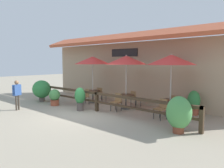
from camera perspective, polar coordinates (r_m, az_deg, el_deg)
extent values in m
plane|color=#9E937F|center=(10.31, -8.23, -7.98)|extent=(60.00, 60.00, 0.00)
cube|color=tan|center=(13.11, 5.92, 2.94)|extent=(14.00, 0.40, 3.60)
cube|color=#B25133|center=(12.74, 4.53, 12.22)|extent=(14.28, 1.48, 0.70)
cube|color=black|center=(13.31, 3.18, 8.18)|extent=(1.97, 0.04, 0.46)
cube|color=#3D2D1E|center=(10.83, -4.02, -2.45)|extent=(10.40, 0.14, 0.11)
cube|color=#3D2D1E|center=(10.90, -4.00, -4.63)|extent=(10.40, 0.10, 0.09)
cube|color=#3D2D1E|center=(14.97, -17.77, -2.04)|extent=(0.14, 0.14, 0.95)
cube|color=#3D2D1E|center=(10.90, -4.00, -4.63)|extent=(0.14, 0.14, 0.95)
cube|color=#3D2D1E|center=(8.11, 22.37, -8.70)|extent=(0.14, 0.14, 0.95)
cylinder|color=#B7B2A8|center=(13.09, -5.05, 0.27)|extent=(0.06, 0.06, 2.38)
cone|color=red|center=(13.03, -5.11, 6.19)|extent=(2.16, 2.16, 0.45)
sphere|color=#B2ADA3|center=(13.04, -5.12, 7.19)|extent=(0.07, 0.07, 0.07)
cylinder|color=#4C3826|center=(13.15, -5.04, -1.74)|extent=(0.86, 0.86, 0.05)
cylinder|color=#333333|center=(13.20, -5.02, -3.36)|extent=(0.07, 0.07, 0.70)
cylinder|color=#333333|center=(13.26, -5.01, -4.79)|extent=(0.47, 0.47, 0.03)
cube|color=olive|center=(12.71, -7.22, -3.31)|extent=(0.49, 0.49, 0.05)
cube|color=olive|center=(12.77, -6.50, -2.24)|extent=(0.40, 0.11, 0.40)
cylinder|color=#2D2D2D|center=(12.82, -8.37, -4.31)|extent=(0.04, 0.04, 0.42)
cylinder|color=#2D2D2D|center=(12.49, -7.53, -4.56)|extent=(0.04, 0.04, 0.42)
cylinder|color=#2D2D2D|center=(13.00, -6.90, -4.15)|extent=(0.04, 0.04, 0.42)
cylinder|color=#2D2D2D|center=(12.68, -6.03, -4.39)|extent=(0.04, 0.04, 0.42)
cube|color=olive|center=(13.61, -2.69, -2.66)|extent=(0.44, 0.44, 0.05)
cube|color=olive|center=(13.44, -3.23, -1.81)|extent=(0.40, 0.06, 0.40)
cylinder|color=#2D2D2D|center=(13.67, -1.56, -3.62)|extent=(0.04, 0.04, 0.42)
cylinder|color=#2D2D2D|center=(13.91, -2.76, -3.46)|extent=(0.04, 0.04, 0.42)
cylinder|color=#2D2D2D|center=(13.39, -2.62, -3.83)|extent=(0.04, 0.04, 0.42)
cylinder|color=#2D2D2D|center=(13.64, -3.82, -3.65)|extent=(0.04, 0.04, 0.42)
cylinder|color=#B7B2A8|center=(11.38, 3.69, -0.55)|extent=(0.06, 0.06, 2.38)
cone|color=red|center=(11.31, 3.74, 6.27)|extent=(2.16, 2.16, 0.45)
sphere|color=#B2ADA3|center=(11.31, 3.75, 7.41)|extent=(0.07, 0.07, 0.07)
cylinder|color=#4C3826|center=(11.44, 3.68, -2.86)|extent=(0.86, 0.86, 0.05)
cylinder|color=#333333|center=(11.50, 3.67, -4.71)|extent=(0.07, 0.07, 0.70)
cylinder|color=#333333|center=(11.56, 3.66, -6.35)|extent=(0.47, 0.47, 0.03)
cube|color=olive|center=(10.90, 1.06, -4.78)|extent=(0.44, 0.44, 0.05)
cube|color=olive|center=(11.01, 1.68, -3.49)|extent=(0.40, 0.06, 0.40)
cylinder|color=#2D2D2D|center=(10.92, -0.35, -6.02)|extent=(0.04, 0.04, 0.42)
cylinder|color=#2D2D2D|center=(10.68, 1.23, -6.28)|extent=(0.04, 0.04, 0.42)
cylinder|color=#2D2D2D|center=(11.21, 0.90, -5.71)|extent=(0.04, 0.04, 0.42)
cylinder|color=#2D2D2D|center=(10.98, 2.46, -5.96)|extent=(0.04, 0.04, 0.42)
cube|color=olive|center=(12.05, 6.25, -3.80)|extent=(0.50, 0.50, 0.05)
cube|color=olive|center=(11.89, 5.58, -2.82)|extent=(0.40, 0.12, 0.40)
cylinder|color=#2D2D2D|center=(12.08, 7.52, -4.92)|extent=(0.04, 0.04, 0.42)
cylinder|color=#2D2D2D|center=(12.36, 6.31, -4.66)|extent=(0.04, 0.04, 0.42)
cylinder|color=#2D2D2D|center=(11.83, 6.16, -5.13)|extent=(0.04, 0.04, 0.42)
cylinder|color=#2D2D2D|center=(12.11, 4.97, -4.86)|extent=(0.04, 0.04, 0.42)
cylinder|color=#B7B2A8|center=(10.10, 15.04, -1.54)|extent=(0.06, 0.06, 2.38)
cone|color=red|center=(10.02, 15.25, 6.14)|extent=(2.16, 2.16, 0.45)
sphere|color=#B2ADA3|center=(10.03, 15.28, 7.44)|extent=(0.07, 0.07, 0.07)
cylinder|color=#4C3826|center=(10.17, 14.97, -4.14)|extent=(0.86, 0.86, 0.05)
cylinder|color=#333333|center=(10.24, 14.92, -6.21)|extent=(0.07, 0.07, 0.70)
cylinder|color=#333333|center=(10.31, 14.87, -8.03)|extent=(0.47, 0.47, 0.03)
cube|color=olive|center=(9.57, 12.47, -6.41)|extent=(0.50, 0.50, 0.05)
cube|color=olive|center=(9.66, 13.25, -4.95)|extent=(0.40, 0.12, 0.40)
cylinder|color=#2D2D2D|center=(9.61, 10.83, -7.76)|extent=(0.04, 0.04, 0.42)
cylinder|color=#2D2D2D|center=(9.36, 12.54, -8.16)|extent=(0.04, 0.04, 0.42)
cylinder|color=#2D2D2D|center=(9.88, 12.35, -7.41)|extent=(0.04, 0.04, 0.42)
cylinder|color=#2D2D2D|center=(9.64, 14.05, -7.79)|extent=(0.04, 0.04, 0.42)
cube|color=olive|center=(10.94, 16.48, -4.98)|extent=(0.45, 0.45, 0.05)
cube|color=olive|center=(10.74, 16.02, -3.95)|extent=(0.40, 0.06, 0.40)
cylinder|color=#2D2D2D|center=(11.06, 17.80, -6.14)|extent=(0.04, 0.04, 0.42)
cylinder|color=#2D2D2D|center=(11.24, 16.07, -5.91)|extent=(0.04, 0.04, 0.42)
cylinder|color=#2D2D2D|center=(10.73, 16.84, -6.48)|extent=(0.04, 0.04, 0.42)
cylinder|color=#2D2D2D|center=(10.91, 15.08, -6.22)|extent=(0.04, 0.04, 0.42)
cylinder|color=brown|center=(8.02, 16.95, -11.32)|extent=(0.38, 0.38, 0.24)
cylinder|color=brown|center=(7.99, 16.97, -10.64)|extent=(0.41, 0.41, 0.04)
ellipsoid|color=#4C934C|center=(7.86, 17.08, -7.13)|extent=(0.88, 0.79, 1.13)
cylinder|color=#564C47|center=(11.14, -8.32, -5.86)|extent=(0.34, 0.34, 0.41)
cylinder|color=#564C47|center=(11.11, -8.34, -4.93)|extent=(0.37, 0.37, 0.04)
ellipsoid|color=#338442|center=(11.05, -8.37, -3.04)|extent=(0.57, 0.51, 0.82)
cylinder|color=#564C47|center=(14.31, -17.82, -3.71)|extent=(0.34, 0.34, 0.30)
cylinder|color=#564C47|center=(14.29, -17.84, -3.20)|extent=(0.37, 0.37, 0.04)
ellipsoid|color=#338442|center=(14.23, -17.90, -1.27)|extent=(1.20, 1.08, 1.09)
cylinder|color=#9E4C33|center=(12.75, -14.72, -4.71)|extent=(0.46, 0.46, 0.33)
cylinder|color=#9E4C33|center=(12.73, -14.74, -4.07)|extent=(0.49, 0.49, 0.04)
ellipsoid|color=#4C934C|center=(12.68, -14.77, -2.77)|extent=(0.66, 0.59, 0.64)
cylinder|color=#9E4C33|center=(10.90, 20.48, -6.76)|extent=(0.45, 0.45, 0.29)
cylinder|color=#9E4C33|center=(10.87, 20.50, -6.13)|extent=(0.49, 0.49, 0.04)
ellipsoid|color=#338442|center=(10.80, 20.58, -4.01)|extent=(0.57, 0.52, 0.91)
cylinder|color=#42382D|center=(12.18, -23.21, -4.44)|extent=(0.08, 0.08, 0.76)
cylinder|color=#42382D|center=(12.08, -23.75, -4.54)|extent=(0.08, 0.08, 0.76)
cube|color=#33569E|center=(12.03, -23.60, -1.44)|extent=(0.30, 0.45, 0.54)
cylinder|color=#33569E|center=(12.19, -22.78, -1.32)|extent=(0.07, 0.07, 0.51)
cylinder|color=#33569E|center=(11.88, -24.45, -1.56)|extent=(0.07, 0.07, 0.51)
sphere|color=#9E704C|center=(11.99, -23.68, 0.38)|extent=(0.21, 0.21, 0.21)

